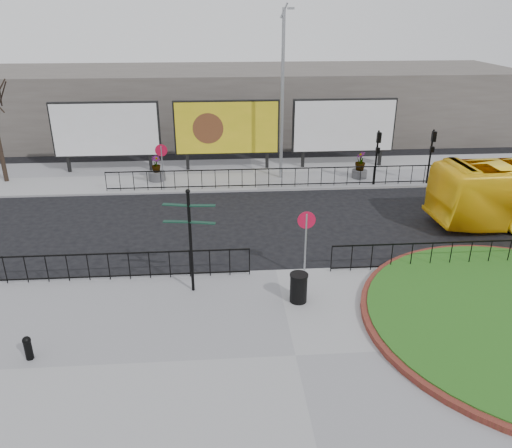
{
  "coord_description": "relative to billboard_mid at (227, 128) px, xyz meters",
  "views": [
    {
      "loc": [
        -1.95,
        -16.25,
        9.06
      ],
      "look_at": [
        -0.66,
        1.07,
        1.54
      ],
      "focal_mm": 35.0,
      "sensor_mm": 36.0,
      "label": 1
    }
  ],
  "objects": [
    {
      "name": "railing_near_right",
      "position": [
        8.0,
        -13.27,
        -1.93
      ],
      "size": [
        9.0,
        0.1,
        1.1
      ],
      "primitive_type": null,
      "color": "black",
      "rests_on": "pavement_near"
    },
    {
      "name": "building_backdrop",
      "position": [
        1.5,
        9.03,
        -0.1
      ],
      "size": [
        40.0,
        10.0,
        5.0
      ],
      "primitive_type": "cube",
      "color": "#5F5853",
      "rests_on": "ground"
    },
    {
      "name": "planter_c",
      "position": [
        7.5,
        -2.35,
        -1.85
      ],
      "size": [
        0.86,
        0.86,
        1.52
      ],
      "color": "#4C4C4F",
      "rests_on": "pavement_far"
    },
    {
      "name": "billboard_mid",
      "position": [
        0.0,
        0.0,
        0.0
      ],
      "size": [
        6.2,
        0.31,
        4.1
      ],
      "color": "black",
      "rests_on": "pavement_far"
    },
    {
      "name": "railing_far",
      "position": [
        2.5,
        -3.67,
        -1.93
      ],
      "size": [
        18.0,
        0.1,
        1.1
      ],
      "primitive_type": null,
      "color": "black",
      "rests_on": "pavement_far"
    },
    {
      "name": "pavement_far",
      "position": [
        1.5,
        -0.97,
        -2.54
      ],
      "size": [
        44.0,
        6.0,
        0.12
      ],
      "primitive_type": "cube",
      "color": "gray",
      "rests_on": "ground"
    },
    {
      "name": "speed_sign_near",
      "position": [
        2.5,
        -13.37,
        -0.68
      ],
      "size": [
        0.64,
        0.07,
        2.47
      ],
      "color": "gray",
      "rests_on": "pavement_near"
    },
    {
      "name": "signal_pole_a",
      "position": [
        8.0,
        -3.63,
        -0.5
      ],
      "size": [
        0.22,
        0.26,
        3.0
      ],
      "color": "black",
      "rests_on": "pavement_far"
    },
    {
      "name": "lamp_post",
      "position": [
        3.01,
        -1.97,
        2.23
      ],
      "size": [
        0.74,
        0.18,
        9.23
      ],
      "color": "gray",
      "rests_on": "pavement_far"
    },
    {
      "name": "litter_bin",
      "position": [
        2.0,
        -15.16,
        -1.97
      ],
      "size": [
        0.61,
        0.61,
        1.01
      ],
      "color": "black",
      "rests_on": "pavement_near"
    },
    {
      "name": "pavement_near",
      "position": [
        1.5,
        -17.97,
        -2.54
      ],
      "size": [
        30.0,
        10.0,
        0.12
      ],
      "primitive_type": "cube",
      "color": "gray",
      "rests_on": "ground"
    },
    {
      "name": "billboard_left",
      "position": [
        -7.0,
        0.0,
        0.0
      ],
      "size": [
        6.2,
        0.31,
        4.1
      ],
      "color": "black",
      "rests_on": "pavement_far"
    },
    {
      "name": "ground",
      "position": [
        1.5,
        -12.97,
        -2.6
      ],
      "size": [
        90.0,
        90.0,
        0.0
      ],
      "primitive_type": "plane",
      "color": "black",
      "rests_on": "ground"
    },
    {
      "name": "railing_near_left",
      "position": [
        -4.5,
        -13.27,
        -1.93
      ],
      "size": [
        10.0,
        0.1,
        1.1
      ],
      "primitive_type": null,
      "color": "black",
      "rests_on": "pavement_near"
    },
    {
      "name": "speed_sign_far",
      "position": [
        -3.5,
        -3.57,
        -0.68
      ],
      "size": [
        0.64,
        0.07,
        2.47
      ],
      "color": "gray",
      "rests_on": "pavement_far"
    },
    {
      "name": "fingerpost_sign",
      "position": [
        -1.51,
        -14.19,
        -0.25
      ],
      "size": [
        1.73,
        0.52,
        3.69
      ],
      "rotation": [
        0.0,
        0.0,
        -0.22
      ],
      "color": "black",
      "rests_on": "pavement_near"
    },
    {
      "name": "bollard",
      "position": [
        -5.88,
        -17.55,
        -2.08
      ],
      "size": [
        0.23,
        0.23,
        0.73
      ],
      "color": "black",
      "rests_on": "pavement_near"
    },
    {
      "name": "billboard_right",
      "position": [
        7.0,
        0.0,
        0.0
      ],
      "size": [
        6.2,
        0.31,
        4.1
      ],
      "color": "black",
      "rests_on": "pavement_far"
    },
    {
      "name": "planter_a",
      "position": [
        -4.03,
        -1.97,
        -1.99
      ],
      "size": [
        0.95,
        0.95,
        1.4
      ],
      "color": "#4C4C4F",
      "rests_on": "pavement_far"
    },
    {
      "name": "signal_pole_b",
      "position": [
        11.0,
        -3.63,
        -0.5
      ],
      "size": [
        0.22,
        0.26,
        3.0
      ],
      "color": "black",
      "rests_on": "pavement_far"
    }
  ]
}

